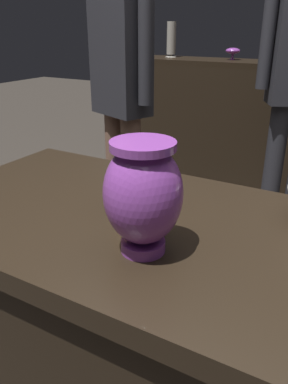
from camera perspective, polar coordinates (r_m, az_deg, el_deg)
The scene contains 6 objects.
display_plinth at distance 1.16m, azimuth 0.10°, elevation -21.65°, with size 1.20×0.64×0.80m.
vase_centerpiece at distance 0.74m, azimuth -0.15°, elevation -0.26°, with size 0.16×0.16×0.23m.
vase_tall_behind at distance 0.95m, azimuth -1.40°, elevation 2.50°, with size 0.11×0.11×0.15m.
shelf_vase_left at distance 3.09m, azimuth 13.03°, elevation 19.67°, with size 0.11×0.11×0.08m.
shelf_vase_far_left at distance 3.30m, azimuth 4.06°, elevation 21.51°, with size 0.09×0.09×0.26m.
visitor_near_left at distance 2.11m, azimuth -3.39°, elevation 15.45°, with size 0.44×0.28×1.59m.
Camera 1 is at (0.40, -0.71, 1.22)m, focal length 36.02 mm.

